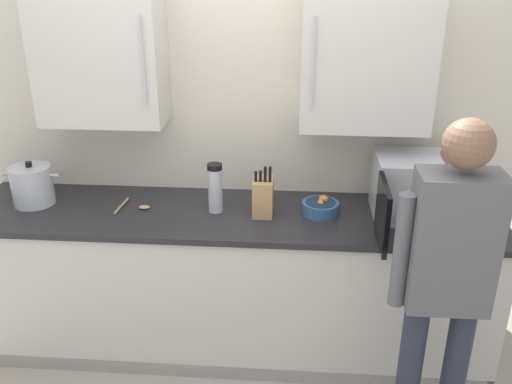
# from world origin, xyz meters

# --- Properties ---
(back_wall_tiled) EXTENTS (3.37, 0.44, 2.85)m
(back_wall_tiled) POSITION_xyz_m (-0.00, 1.22, 1.51)
(back_wall_tiled) COLOR beige
(back_wall_tiled) RESTS_ON ground_plane
(counter_unit) EXTENTS (3.02, 0.69, 0.91)m
(counter_unit) POSITION_xyz_m (0.00, 0.89, 0.45)
(counter_unit) COLOR beige
(counter_unit) RESTS_ON ground_plane
(microwave_oven) EXTENTS (0.52, 0.72, 0.34)m
(microwave_oven) POSITION_xyz_m (1.02, 0.93, 1.08)
(microwave_oven) COLOR #B7BABF
(microwave_oven) RESTS_ON counter_unit
(wooden_spoon) EXTENTS (0.18, 0.21, 0.02)m
(wooden_spoon) POSITION_xyz_m (-0.56, 0.91, 0.92)
(wooden_spoon) COLOR tan
(wooden_spoon) RESTS_ON counter_unit
(stock_pot) EXTENTS (0.33, 0.24, 0.26)m
(stock_pot) POSITION_xyz_m (-1.15, 0.92, 1.03)
(stock_pot) COLOR #B7BABF
(stock_pot) RESTS_ON counter_unit
(thermos_flask) EXTENTS (0.08, 0.08, 0.28)m
(thermos_flask) POSITION_xyz_m (-0.08, 0.90, 1.05)
(thermos_flask) COLOR #B7BABF
(thermos_flask) RESTS_ON counter_unit
(fruit_bowl) EXTENTS (0.21, 0.21, 0.10)m
(fruit_bowl) POSITION_xyz_m (0.51, 0.91, 0.95)
(fruit_bowl) COLOR #335684
(fruit_bowl) RESTS_ON counter_unit
(knife_block) EXTENTS (0.11, 0.15, 0.29)m
(knife_block) POSITION_xyz_m (0.19, 0.88, 1.02)
(knife_block) COLOR tan
(knife_block) RESTS_ON counter_unit
(person_figure) EXTENTS (0.44, 0.58, 1.68)m
(person_figure) POSITION_xyz_m (1.01, 0.17, 1.00)
(person_figure) COLOR #282D3D
(person_figure) RESTS_ON ground_plane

